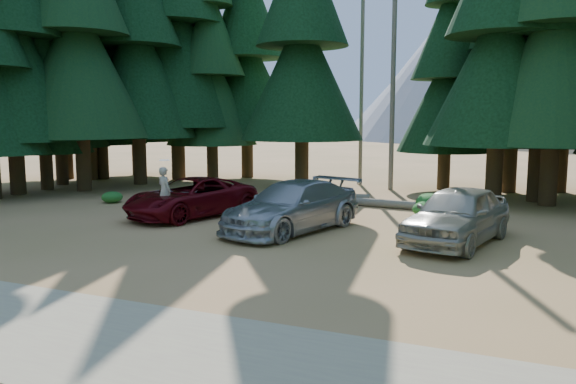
{
  "coord_description": "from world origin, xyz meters",
  "views": [
    {
      "loc": [
        6.88,
        -13.42,
        3.61
      ],
      "look_at": [
        0.03,
        2.95,
        1.25
      ],
      "focal_mm": 35.0,
      "sensor_mm": 36.0,
      "label": 1
    }
  ],
  "objects_px": {
    "red_pickup": "(191,197)",
    "silver_minivan_right": "(457,215)",
    "log_left": "(322,196)",
    "log_right": "(378,203)",
    "frisbee_player": "(164,191)",
    "silver_minivan_center": "(292,206)",
    "log_mid": "(464,202)"
  },
  "relations": [
    {
      "from": "log_mid",
      "to": "red_pickup",
      "type": "bearing_deg",
      "value": -100.69
    },
    {
      "from": "silver_minivan_center",
      "to": "silver_minivan_right",
      "type": "bearing_deg",
      "value": 18.03
    },
    {
      "from": "silver_minivan_center",
      "to": "log_right",
      "type": "height_order",
      "value": "silver_minivan_center"
    },
    {
      "from": "frisbee_player",
      "to": "silver_minivan_right",
      "type": "bearing_deg",
      "value": -154.67
    },
    {
      "from": "log_left",
      "to": "log_right",
      "type": "height_order",
      "value": "log_right"
    },
    {
      "from": "silver_minivan_right",
      "to": "frisbee_player",
      "type": "relative_size",
      "value": 2.56
    },
    {
      "from": "red_pickup",
      "to": "silver_minivan_center",
      "type": "bearing_deg",
      "value": 4.6
    },
    {
      "from": "silver_minivan_right",
      "to": "log_right",
      "type": "relative_size",
      "value": 0.94
    },
    {
      "from": "silver_minivan_right",
      "to": "log_right",
      "type": "height_order",
      "value": "silver_minivan_right"
    },
    {
      "from": "frisbee_player",
      "to": "red_pickup",
      "type": "bearing_deg",
      "value": -76.98
    },
    {
      "from": "red_pickup",
      "to": "silver_minivan_center",
      "type": "xyz_separation_m",
      "value": [
        4.4,
        -0.97,
        0.08
      ]
    },
    {
      "from": "silver_minivan_right",
      "to": "frisbee_player",
      "type": "height_order",
      "value": "frisbee_player"
    },
    {
      "from": "silver_minivan_center",
      "to": "log_mid",
      "type": "distance_m",
      "value": 8.85
    },
    {
      "from": "silver_minivan_right",
      "to": "log_right",
      "type": "distance_m",
      "value": 6.73
    },
    {
      "from": "frisbee_player",
      "to": "log_right",
      "type": "bearing_deg",
      "value": -112.2
    },
    {
      "from": "red_pickup",
      "to": "log_right",
      "type": "bearing_deg",
      "value": 56.66
    },
    {
      "from": "log_right",
      "to": "silver_minivan_right",
      "type": "bearing_deg",
      "value": -50.94
    },
    {
      "from": "log_left",
      "to": "silver_minivan_center",
      "type": "bearing_deg",
      "value": -91.47
    },
    {
      "from": "silver_minivan_right",
      "to": "red_pickup",
      "type": "bearing_deg",
      "value": -171.54
    },
    {
      "from": "frisbee_player",
      "to": "log_mid",
      "type": "bearing_deg",
      "value": -117.16
    },
    {
      "from": "log_mid",
      "to": "log_right",
      "type": "distance_m",
      "value": 3.67
    },
    {
      "from": "log_left",
      "to": "log_right",
      "type": "relative_size",
      "value": 0.81
    },
    {
      "from": "frisbee_player",
      "to": "log_right",
      "type": "relative_size",
      "value": 0.37
    },
    {
      "from": "log_left",
      "to": "log_mid",
      "type": "distance_m",
      "value": 6.02
    },
    {
      "from": "silver_minivan_right",
      "to": "frisbee_player",
      "type": "bearing_deg",
      "value": -163.5
    },
    {
      "from": "red_pickup",
      "to": "silver_minivan_right",
      "type": "distance_m",
      "value": 9.5
    },
    {
      "from": "log_left",
      "to": "log_right",
      "type": "xyz_separation_m",
      "value": [
        2.77,
        -1.05,
        0.02
      ]
    },
    {
      "from": "red_pickup",
      "to": "log_mid",
      "type": "distance_m",
      "value": 11.15
    },
    {
      "from": "log_left",
      "to": "log_right",
      "type": "bearing_deg",
      "value": -33.69
    },
    {
      "from": "log_left",
      "to": "frisbee_player",
      "type": "bearing_deg",
      "value": -127.21
    },
    {
      "from": "red_pickup",
      "to": "silver_minivan_right",
      "type": "xyz_separation_m",
      "value": [
        9.47,
        -0.82,
        0.12
      ]
    },
    {
      "from": "red_pickup",
      "to": "log_right",
      "type": "distance_m",
      "value": 7.52
    }
  ]
}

